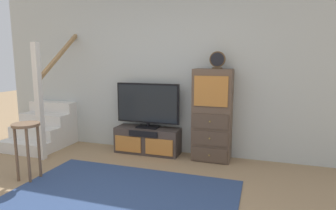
# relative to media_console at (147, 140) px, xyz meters

# --- Properties ---
(back_wall) EXTENTS (6.40, 0.12, 2.70)m
(back_wall) POSITION_rel_media_console_xyz_m (0.30, 0.27, 1.14)
(back_wall) COLOR #B2B7B2
(back_wall) RESTS_ON ground_plane
(area_rug) EXTENTS (2.60, 1.80, 0.01)m
(area_rug) POSITION_rel_media_console_xyz_m (0.30, -1.59, -0.21)
(area_rug) COLOR navy
(area_rug) RESTS_ON ground_plane
(media_console) EXTENTS (1.08, 0.38, 0.43)m
(media_console) POSITION_rel_media_console_xyz_m (0.00, 0.00, 0.00)
(media_console) COLOR #423833
(media_console) RESTS_ON ground_plane
(television) EXTENTS (1.07, 0.22, 0.73)m
(television) POSITION_rel_media_console_xyz_m (0.00, 0.02, 0.60)
(television) COLOR black
(television) RESTS_ON media_console
(side_cabinet) EXTENTS (0.58, 0.38, 1.41)m
(side_cabinet) POSITION_rel_media_console_xyz_m (1.07, 0.01, 0.49)
(side_cabinet) COLOR brown
(side_cabinet) RESTS_ON ground_plane
(desk_clock) EXTENTS (0.23, 0.08, 0.26)m
(desk_clock) POSITION_rel_media_console_xyz_m (1.13, -0.00, 1.32)
(desk_clock) COLOR #4C3823
(desk_clock) RESTS_ON side_cabinet
(staircase) EXTENTS (1.00, 1.36, 2.20)m
(staircase) POSITION_rel_media_console_xyz_m (-1.94, 0.01, 0.16)
(staircase) COLOR silver
(staircase) RESTS_ON ground_plane
(bar_stool_near) EXTENTS (0.34, 0.34, 0.75)m
(bar_stool_near) POSITION_rel_media_console_xyz_m (-1.06, -1.47, 0.34)
(bar_stool_near) COLOR brown
(bar_stool_near) RESTS_ON ground_plane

